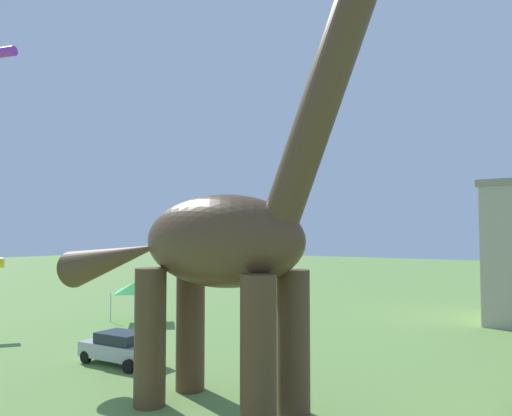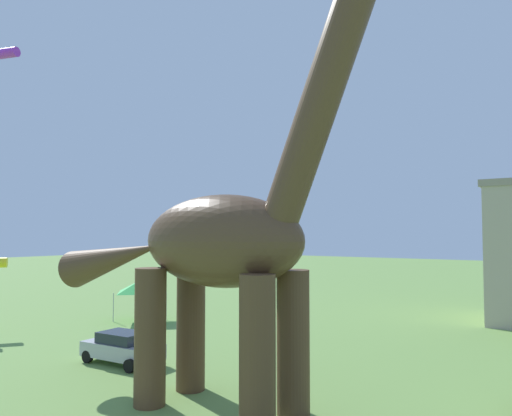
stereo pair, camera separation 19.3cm
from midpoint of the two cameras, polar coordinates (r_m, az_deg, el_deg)
name	(u,v)px [view 2 (the right image)]	position (r m, az deg, el deg)	size (l,w,h in m)	color
dinosaur_sculpture	(218,241)	(18.48, -4.06, -3.82)	(16.34, 3.46, 17.08)	#513823
parked_sedan_left	(123,347)	(26.28, -14.97, -15.28)	(4.30, 2.04, 1.55)	#B7B7BC
festival_canopy_tent	(140,286)	(37.97, -13.09, -8.81)	(3.15, 3.15, 3.00)	#B2B2B7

